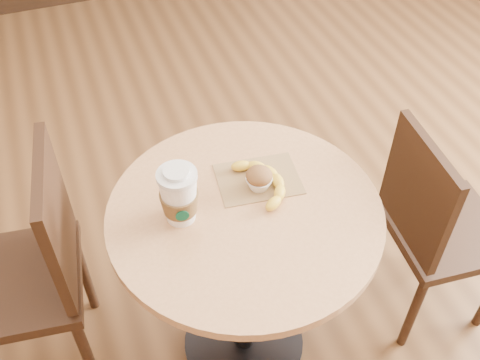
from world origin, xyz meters
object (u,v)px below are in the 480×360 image
Objects in this scene: muffin at (259,178)px; coffee_cup at (179,197)px; chair_left at (33,269)px; chair_right at (434,225)px; cafe_table at (245,251)px; banana at (264,182)px.

coffee_cup is at bearing -172.68° from muffin.
chair_left reaches higher than chair_right.
coffee_cup is (-0.17, 0.04, 0.27)m from cafe_table.
muffin is at bearing 83.98° from chair_right.
chair_left reaches higher than cafe_table.
chair_right is at bearing -11.11° from muffin.
banana is (0.26, 0.03, -0.06)m from coffee_cup.
banana is (-0.59, 0.12, 0.30)m from chair_right.
cafe_table is at bearing 79.05° from chair_left.
chair_left is 0.76m from muffin.
muffin reaches higher than cafe_table.
cafe_table is 0.32m from coffee_cup.
cafe_table is 4.35× the size of coffee_cup.
chair_left is at bearing 168.73° from muffin.
coffee_cup reaches higher than banana.
cafe_table is 0.92× the size of chair_right.
banana is (0.02, -0.00, -0.02)m from muffin.
chair_left is 0.77m from banana.
coffee_cup is 0.25m from muffin.
chair_left is 5.08× the size of coffee_cup.
cafe_table is at bearing -3.82° from coffee_cup.
chair_left is 11.57× the size of muffin.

